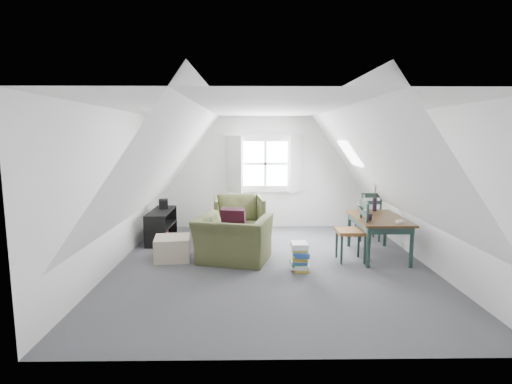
{
  "coord_description": "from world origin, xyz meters",
  "views": [
    {
      "loc": [
        -0.34,
        -6.23,
        2.09
      ],
      "look_at": [
        -0.24,
        0.6,
        1.11
      ],
      "focal_mm": 28.0,
      "sensor_mm": 36.0,
      "label": 1
    }
  ],
  "objects_px": {
    "armchair_near": "(233,261)",
    "dining_table": "(378,222)",
    "ottoman": "(172,248)",
    "media_shelf": "(161,227)",
    "dining_chair_near": "(353,230)",
    "armchair_far": "(239,240)",
    "dining_chair_far": "(368,215)",
    "magazine_stack": "(300,257)"
  },
  "relations": [
    {
      "from": "ottoman",
      "to": "dining_table",
      "type": "distance_m",
      "value": 3.55
    },
    {
      "from": "media_shelf",
      "to": "magazine_stack",
      "type": "xyz_separation_m",
      "value": [
        2.54,
        -1.77,
        -0.06
      ]
    },
    {
      "from": "ottoman",
      "to": "media_shelf",
      "type": "height_order",
      "value": "media_shelf"
    },
    {
      "from": "ottoman",
      "to": "magazine_stack",
      "type": "xyz_separation_m",
      "value": [
        2.09,
        -0.58,
        0.02
      ]
    },
    {
      "from": "dining_table",
      "to": "dining_chair_near",
      "type": "xyz_separation_m",
      "value": [
        -0.49,
        -0.25,
        -0.08
      ]
    },
    {
      "from": "dining_chair_far",
      "to": "ottoman",
      "type": "bearing_deg",
      "value": 29.76
    },
    {
      "from": "armchair_far",
      "to": "ottoman",
      "type": "relative_size",
      "value": 1.7
    },
    {
      "from": "ottoman",
      "to": "dining_chair_near",
      "type": "bearing_deg",
      "value": -2.18
    },
    {
      "from": "armchair_far",
      "to": "dining_chair_far",
      "type": "xyz_separation_m",
      "value": [
        2.59,
        -0.0,
        0.51
      ]
    },
    {
      "from": "dining_chair_near",
      "to": "magazine_stack",
      "type": "distance_m",
      "value": 1.09
    },
    {
      "from": "armchair_far",
      "to": "dining_chair_far",
      "type": "relative_size",
      "value": 1.01
    },
    {
      "from": "armchair_near",
      "to": "dining_chair_near",
      "type": "xyz_separation_m",
      "value": [
        1.99,
        -0.0,
        0.52
      ]
    },
    {
      "from": "ottoman",
      "to": "dining_chair_far",
      "type": "height_order",
      "value": "dining_chair_far"
    },
    {
      "from": "dining_table",
      "to": "media_shelf",
      "type": "bearing_deg",
      "value": 162.02
    },
    {
      "from": "dining_table",
      "to": "magazine_stack",
      "type": "distance_m",
      "value": 1.65
    },
    {
      "from": "armchair_near",
      "to": "dining_table",
      "type": "height_order",
      "value": "dining_table"
    },
    {
      "from": "dining_table",
      "to": "ottoman",
      "type": "bearing_deg",
      "value": 179.08
    },
    {
      "from": "ottoman",
      "to": "dining_chair_far",
      "type": "xyz_separation_m",
      "value": [
        3.67,
        1.21,
        0.32
      ]
    },
    {
      "from": "armchair_near",
      "to": "ottoman",
      "type": "bearing_deg",
      "value": 8.25
    },
    {
      "from": "armchair_near",
      "to": "dining_chair_near",
      "type": "distance_m",
      "value": 2.06
    },
    {
      "from": "dining_table",
      "to": "dining_chair_far",
      "type": "distance_m",
      "value": 1.08
    },
    {
      "from": "armchair_far",
      "to": "dining_chair_near",
      "type": "distance_m",
      "value": 2.41
    },
    {
      "from": "media_shelf",
      "to": "magazine_stack",
      "type": "relative_size",
      "value": 2.74
    },
    {
      "from": "ottoman",
      "to": "dining_table",
      "type": "height_order",
      "value": "dining_table"
    },
    {
      "from": "dining_table",
      "to": "magazine_stack",
      "type": "relative_size",
      "value": 3.2
    },
    {
      "from": "dining_table",
      "to": "media_shelf",
      "type": "distance_m",
      "value": 4.13
    },
    {
      "from": "armchair_near",
      "to": "armchair_far",
      "type": "bearing_deg",
      "value": -77.58
    },
    {
      "from": "dining_chair_near",
      "to": "media_shelf",
      "type": "xyz_separation_m",
      "value": [
        -3.48,
        1.31,
        -0.25
      ]
    },
    {
      "from": "dining_table",
      "to": "magazine_stack",
      "type": "xyz_separation_m",
      "value": [
        -1.43,
        -0.72,
        -0.38
      ]
    },
    {
      "from": "dining_chair_far",
      "to": "magazine_stack",
      "type": "distance_m",
      "value": 2.4
    },
    {
      "from": "dining_chair_far",
      "to": "dining_chair_near",
      "type": "distance_m",
      "value": 1.47
    },
    {
      "from": "armchair_far",
      "to": "dining_chair_near",
      "type": "bearing_deg",
      "value": -40.44
    },
    {
      "from": "armchair_near",
      "to": "ottoman",
      "type": "height_order",
      "value": "ottoman"
    },
    {
      "from": "armchair_near",
      "to": "magazine_stack",
      "type": "distance_m",
      "value": 1.18
    },
    {
      "from": "dining_chair_far",
      "to": "media_shelf",
      "type": "height_order",
      "value": "dining_chair_far"
    },
    {
      "from": "dining_chair_near",
      "to": "magazine_stack",
      "type": "height_order",
      "value": "dining_chair_near"
    },
    {
      "from": "dining_chair_near",
      "to": "media_shelf",
      "type": "height_order",
      "value": "dining_chair_near"
    },
    {
      "from": "armchair_far",
      "to": "dining_table",
      "type": "xyz_separation_m",
      "value": [
        2.44,
        -1.07,
        0.6
      ]
    },
    {
      "from": "media_shelf",
      "to": "magazine_stack",
      "type": "distance_m",
      "value": 3.1
    },
    {
      "from": "armchair_far",
      "to": "media_shelf",
      "type": "bearing_deg",
      "value": 174.67
    },
    {
      "from": "dining_table",
      "to": "dining_chair_far",
      "type": "relative_size",
      "value": 1.41
    },
    {
      "from": "armchair_near",
      "to": "dining_chair_near",
      "type": "relative_size",
      "value": 1.17
    }
  ]
}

